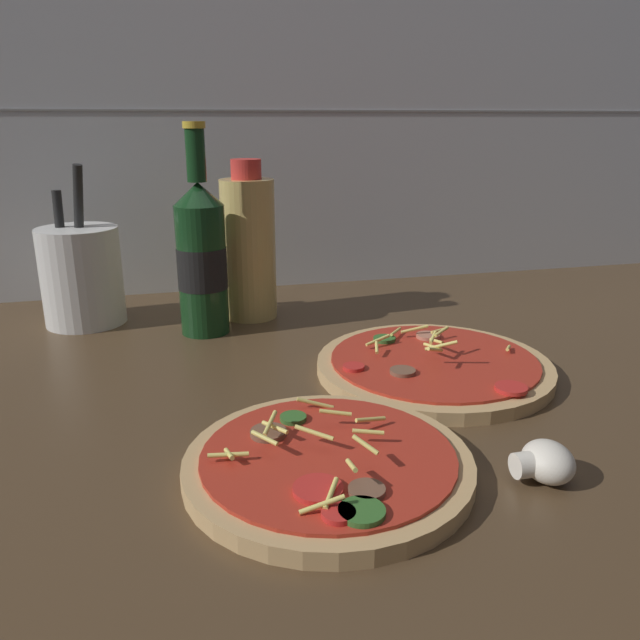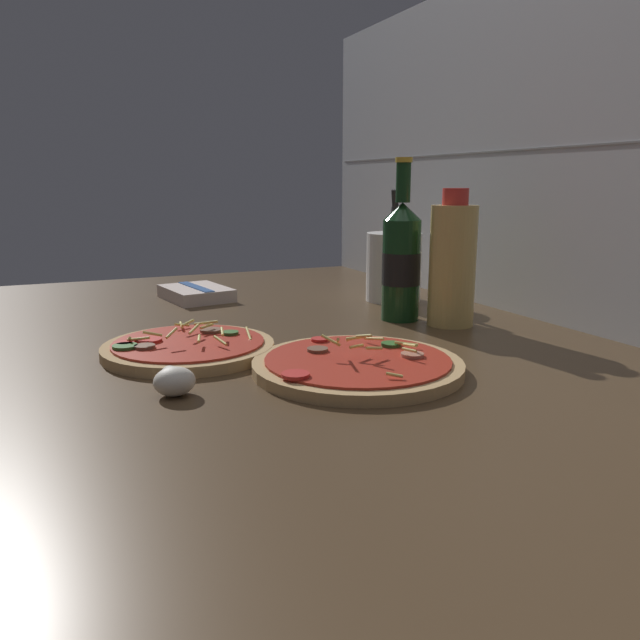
{
  "view_description": "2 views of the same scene",
  "coord_description": "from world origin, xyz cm",
  "px_view_note": "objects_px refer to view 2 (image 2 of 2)",
  "views": [
    {
      "loc": [
        -19.26,
        -53.56,
        28.92
      ],
      "look_at": [
        -5.17,
        3.62,
        9.8
      ],
      "focal_mm": 35.0,
      "sensor_mm": 36.0,
      "label": 1
    },
    {
      "loc": [
        71.48,
        -28.74,
        24.68
      ],
      "look_at": [
        -4.0,
        4.79,
        6.44
      ],
      "focal_mm": 35.0,
      "sensor_mm": 36.0,
      "label": 2
    }
  ],
  "objects_px": {
    "beer_bottle": "(401,260)",
    "oil_bottle": "(452,263)",
    "mushroom_left": "(174,381)",
    "pizza_near": "(188,347)",
    "pizza_far": "(357,365)",
    "utensil_crock": "(394,266)",
    "dish_towel": "(196,293)"
  },
  "relations": [
    {
      "from": "utensil_crock",
      "to": "oil_bottle",
      "type": "bearing_deg",
      "value": -6.39
    },
    {
      "from": "beer_bottle",
      "to": "utensil_crock",
      "type": "distance_m",
      "value": 0.18
    },
    {
      "from": "pizza_far",
      "to": "oil_bottle",
      "type": "height_order",
      "value": "oil_bottle"
    },
    {
      "from": "pizza_near",
      "to": "dish_towel",
      "type": "bearing_deg",
      "value": 165.55
    },
    {
      "from": "pizza_far",
      "to": "beer_bottle",
      "type": "relative_size",
      "value": 0.97
    },
    {
      "from": "pizza_far",
      "to": "mushroom_left",
      "type": "relative_size",
      "value": 5.41
    },
    {
      "from": "pizza_near",
      "to": "oil_bottle",
      "type": "bearing_deg",
      "value": 90.35
    },
    {
      "from": "beer_bottle",
      "to": "oil_bottle",
      "type": "xyz_separation_m",
      "value": [
        0.07,
        0.05,
        -0.0
      ]
    },
    {
      "from": "beer_bottle",
      "to": "utensil_crock",
      "type": "xyz_separation_m",
      "value": [
        -0.15,
        0.08,
        -0.03
      ]
    },
    {
      "from": "pizza_near",
      "to": "dish_towel",
      "type": "distance_m",
      "value": 0.4
    },
    {
      "from": "pizza_far",
      "to": "oil_bottle",
      "type": "relative_size",
      "value": 1.19
    },
    {
      "from": "beer_bottle",
      "to": "mushroom_left",
      "type": "xyz_separation_m",
      "value": [
        0.23,
        -0.42,
        -0.08
      ]
    },
    {
      "from": "beer_bottle",
      "to": "dish_towel",
      "type": "height_order",
      "value": "beer_bottle"
    },
    {
      "from": "pizza_near",
      "to": "beer_bottle",
      "type": "relative_size",
      "value": 0.87
    },
    {
      "from": "pizza_near",
      "to": "oil_bottle",
      "type": "xyz_separation_m",
      "value": [
        -0.0,
        0.42,
        0.09
      ]
    },
    {
      "from": "oil_bottle",
      "to": "dish_towel",
      "type": "distance_m",
      "value": 0.51
    },
    {
      "from": "beer_bottle",
      "to": "utensil_crock",
      "type": "height_order",
      "value": "beer_bottle"
    },
    {
      "from": "oil_bottle",
      "to": "mushroom_left",
      "type": "height_order",
      "value": "oil_bottle"
    },
    {
      "from": "utensil_crock",
      "to": "dish_towel",
      "type": "bearing_deg",
      "value": -115.26
    },
    {
      "from": "oil_bottle",
      "to": "mushroom_left",
      "type": "relative_size",
      "value": 4.56
    },
    {
      "from": "mushroom_left",
      "to": "oil_bottle",
      "type": "bearing_deg",
      "value": 108.9
    },
    {
      "from": "oil_bottle",
      "to": "mushroom_left",
      "type": "bearing_deg",
      "value": -71.1
    },
    {
      "from": "pizza_far",
      "to": "oil_bottle",
      "type": "bearing_deg",
      "value": 123.27
    },
    {
      "from": "pizza_near",
      "to": "pizza_far",
      "type": "distance_m",
      "value": 0.23
    },
    {
      "from": "oil_bottle",
      "to": "utensil_crock",
      "type": "bearing_deg",
      "value": 173.61
    },
    {
      "from": "pizza_near",
      "to": "mushroom_left",
      "type": "xyz_separation_m",
      "value": [
        0.16,
        -0.05,
        0.01
      ]
    },
    {
      "from": "beer_bottle",
      "to": "dish_towel",
      "type": "bearing_deg",
      "value": -139.89
    },
    {
      "from": "pizza_near",
      "to": "pizza_far",
      "type": "relative_size",
      "value": 0.89
    },
    {
      "from": "utensil_crock",
      "to": "dish_towel",
      "type": "relative_size",
      "value": 1.32
    },
    {
      "from": "beer_bottle",
      "to": "oil_bottle",
      "type": "relative_size",
      "value": 1.22
    },
    {
      "from": "utensil_crock",
      "to": "dish_towel",
      "type": "distance_m",
      "value": 0.38
    },
    {
      "from": "pizza_far",
      "to": "dish_towel",
      "type": "xyz_separation_m",
      "value": [
        -0.55,
        -0.07,
        0.0
      ]
    }
  ]
}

